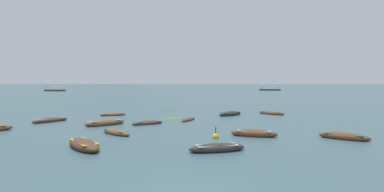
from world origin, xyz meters
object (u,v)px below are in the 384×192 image
at_px(rowboat_13, 188,119).
at_px(ferry_1, 270,90).
at_px(rowboat_0, 84,145).
at_px(rowboat_10, 217,148).
at_px(rowboat_3, 344,136).
at_px(rowboat_2, 147,123).
at_px(rowboat_8, 116,132).
at_px(rowboat_6, 230,114).
at_px(rowboat_11, 113,114).
at_px(mooring_buoy, 216,137).
at_px(rowboat_12, 50,120).
at_px(rowboat_7, 105,123).
at_px(rowboat_4, 254,133).
at_px(rowboat_1, 272,113).
at_px(ferry_0, 55,90).

height_order(rowboat_13, ferry_1, ferry_1).
relative_size(rowboat_0, rowboat_10, 1.10).
bearing_deg(rowboat_10, rowboat_13, 93.87).
distance_m(rowboat_3, ferry_1, 137.18).
height_order(rowboat_2, rowboat_8, rowboat_8).
bearing_deg(rowboat_8, rowboat_6, 47.27).
distance_m(rowboat_10, rowboat_11, 21.62).
bearing_deg(rowboat_6, rowboat_11, 176.99).
xyz_separation_m(rowboat_0, mooring_buoy, (8.53, 2.66, -0.11)).
xyz_separation_m(rowboat_11, rowboat_12, (-5.24, -5.43, 0.03)).
distance_m(rowboat_7, rowboat_11, 8.14).
distance_m(rowboat_4, rowboat_13, 10.41).
bearing_deg(rowboat_2, rowboat_1, 28.01).
height_order(rowboat_6, rowboat_10, rowboat_6).
bearing_deg(rowboat_6, rowboat_1, 9.17).
distance_m(rowboat_0, mooring_buoy, 8.94).
relative_size(rowboat_0, rowboat_7, 1.01).
bearing_deg(ferry_1, rowboat_8, -113.63).
relative_size(rowboat_13, mooring_buoy, 3.25).
height_order(rowboat_2, rowboat_11, rowboat_11).
bearing_deg(ferry_0, rowboat_1, -57.22).
distance_m(rowboat_11, rowboat_13, 10.40).
bearing_deg(rowboat_8, rowboat_10, -40.80).
bearing_deg(mooring_buoy, rowboat_4, 11.46).
bearing_deg(rowboat_2, rowboat_7, -176.87).
distance_m(rowboat_1, rowboat_8, 21.59).
xyz_separation_m(rowboat_11, rowboat_13, (8.99, -5.23, -0.03)).
height_order(rowboat_11, rowboat_13, rowboat_11).
relative_size(rowboat_2, rowboat_11, 1.00).
distance_m(rowboat_3, ferry_0, 143.70).
distance_m(rowboat_11, ferry_1, 129.43).
xyz_separation_m(rowboat_8, mooring_buoy, (7.50, -2.09, -0.05)).
relative_size(rowboat_6, mooring_buoy, 3.93).
xyz_separation_m(rowboat_3, rowboat_12, (-24.74, 10.76, -0.02)).
distance_m(rowboat_0, rowboat_1, 25.51).
height_order(rowboat_7, rowboat_8, rowboat_7).
distance_m(rowboat_1, rowboat_4, 16.15).
xyz_separation_m(rowboat_2, rowboat_11, (-4.89, 7.87, 0.00)).
height_order(rowboat_1, mooring_buoy, mooring_buoy).
distance_m(rowboat_2, ferry_1, 134.43).
bearing_deg(rowboat_2, ferry_1, 66.22).
distance_m(rowboat_0, rowboat_2, 10.48).
bearing_deg(rowboat_1, ferry_0, 122.78).
bearing_deg(rowboat_13, rowboat_7, -160.50).
relative_size(rowboat_0, rowboat_2, 1.21).
xyz_separation_m(rowboat_2, rowboat_8, (-1.95, -5.30, 0.02)).
xyz_separation_m(rowboat_1, rowboat_2, (-15.05, -8.00, -0.03)).
relative_size(ferry_0, mooring_buoy, 10.93).
distance_m(rowboat_1, rowboat_3, 16.33).
bearing_deg(rowboat_0, rowboat_10, -9.10).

